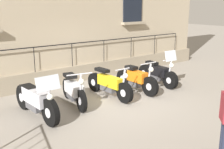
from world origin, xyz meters
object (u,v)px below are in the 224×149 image
motorcycle_white (74,91)px  motorcycle_silver (36,100)px  motorcycle_black (158,74)px  motorcycle_orange (137,79)px  motorcycle_yellow (109,84)px

motorcycle_white → motorcycle_silver: bearing=-80.7°
motorcycle_white → motorcycle_black: size_ratio=0.98×
motorcycle_white → motorcycle_orange: motorcycle_orange is taller
motorcycle_yellow → motorcycle_orange: bearing=81.7°
motorcycle_silver → motorcycle_white: size_ratio=1.16×
motorcycle_white → motorcycle_orange: 2.32m
motorcycle_orange → motorcycle_black: size_ratio=0.99×
motorcycle_orange → motorcycle_yellow: bearing=-98.3°
motorcycle_silver → motorcycle_orange: motorcycle_silver is taller
motorcycle_black → motorcycle_silver: bearing=-88.4°
motorcycle_orange → motorcycle_black: bearing=97.4°
motorcycle_white → motorcycle_black: 3.51m
motorcycle_orange → motorcycle_white: bearing=-95.6°
motorcycle_yellow → motorcycle_orange: size_ratio=1.11×
motorcycle_silver → motorcycle_orange: bearing=89.7°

